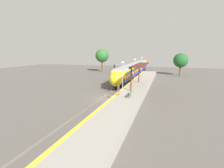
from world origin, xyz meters
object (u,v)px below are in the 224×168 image
object	(u,v)px
lamppost_near	(123,75)
lamppost_far	(142,65)
train	(134,69)
lamppost_mid	(135,68)
person_waiting	(118,90)
platform_bench	(130,94)
railway_signal	(114,72)

from	to	relation	value
lamppost_near	lamppost_far	world-z (taller)	same
train	lamppost_mid	distance (m)	13.56
train	lamppost_near	world-z (taller)	lamppost_near
lamppost_far	person_waiting	bearing A→B (deg)	-90.30
platform_bench	lamppost_far	size ratio (longest dim) A/B	0.34
person_waiting	lamppost_far	xyz separation A→B (m)	(0.12, 23.37, 1.99)
train	person_waiting	world-z (taller)	train
train	platform_bench	world-z (taller)	train
train	lamppost_far	bearing A→B (deg)	-45.16
train	platform_bench	bearing A→B (deg)	-80.88
lamppost_mid	platform_bench	bearing A→B (deg)	-82.69
lamppost_mid	lamppost_near	bearing A→B (deg)	-90.00
platform_bench	person_waiting	world-z (taller)	person_waiting
train	lamppost_mid	world-z (taller)	lamppost_mid
train	railway_signal	distance (m)	11.96
railway_signal	train	bearing A→B (deg)	78.01
lamppost_mid	train	bearing A→B (deg)	100.90
train	lamppost_near	size ratio (longest dim) A/B	8.34
platform_bench	lamppost_far	world-z (taller)	lamppost_far
train	person_waiting	xyz separation A→B (m)	(2.43, -25.93, -0.40)
person_waiting	lamppost_mid	xyz separation A→B (m)	(0.12, 12.71, 1.99)
platform_bench	railway_signal	size ratio (longest dim) A/B	0.38
lamppost_near	lamppost_far	xyz separation A→B (m)	(0.00, 21.32, 0.00)
person_waiting	railway_signal	xyz separation A→B (m)	(-4.91, 14.23, 0.83)
lamppost_near	lamppost_mid	distance (m)	10.66
railway_signal	lamppost_mid	world-z (taller)	lamppost_mid
person_waiting	railway_signal	size ratio (longest dim) A/B	0.37
platform_bench	person_waiting	distance (m)	1.91
railway_signal	lamppost_mid	xyz separation A→B (m)	(5.03, -1.53, 1.16)
platform_bench	lamppost_mid	size ratio (longest dim) A/B	0.34
train	railway_signal	world-z (taller)	railway_signal
platform_bench	person_waiting	bearing A→B (deg)	165.00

